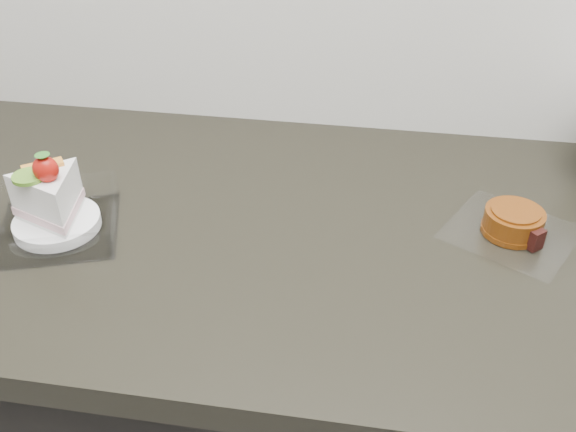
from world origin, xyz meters
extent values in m
cube|color=black|center=(0.00, 1.69, 0.88)|extent=(2.04, 0.64, 0.04)
cube|color=white|center=(-0.41, 1.62, 0.90)|extent=(0.20, 0.20, 0.00)
cylinder|color=white|center=(-0.41, 1.62, 0.91)|extent=(0.12, 0.12, 0.02)
ellipsoid|color=red|center=(-0.41, 1.62, 1.00)|extent=(0.03, 0.03, 0.04)
cone|color=#2D7223|center=(-0.41, 1.62, 1.02)|extent=(0.02, 0.02, 0.01)
cylinder|color=#689F2E|center=(-0.43, 1.61, 0.99)|extent=(0.04, 0.04, 0.01)
cube|color=orange|center=(-0.43, 1.64, 0.99)|extent=(0.05, 0.05, 0.01)
cube|color=white|center=(0.20, 1.72, 0.90)|extent=(0.21, 0.21, 0.00)
cylinder|color=#73340D|center=(0.20, 1.72, 0.92)|extent=(0.10, 0.10, 0.03)
cylinder|color=#73340D|center=(0.20, 1.72, 0.91)|extent=(0.10, 0.10, 0.01)
cylinder|color=#73340D|center=(0.20, 1.72, 0.94)|extent=(0.08, 0.08, 0.00)
cube|color=black|center=(0.22, 1.69, 0.92)|extent=(0.03, 0.03, 0.03)
camera|label=1|loc=(0.01, 0.97, 1.42)|focal=40.00mm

